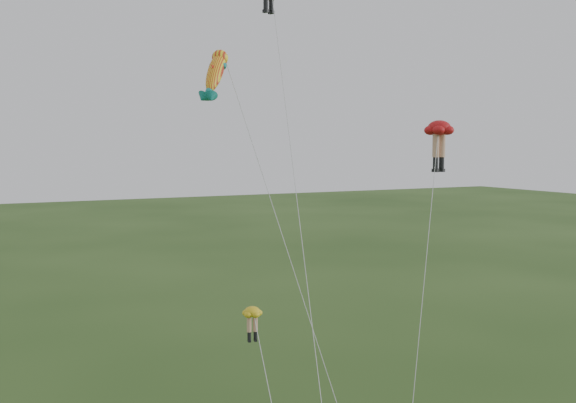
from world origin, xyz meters
name	(u,v)px	position (x,y,z in m)	size (l,w,h in m)	color
legs_kite_red_mid	(439,135)	(8.53, 3.52, 14.93)	(6.44, 5.85, 15.71)	#B31214
legs_kite_yellow	(254,324)	(-3.13, 1.36, 6.71)	(1.19, 6.07, 7.41)	gold
fish_kite	(217,73)	(-2.31, 7.94, 18.07)	(4.87, 9.46, 19.63)	yellow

